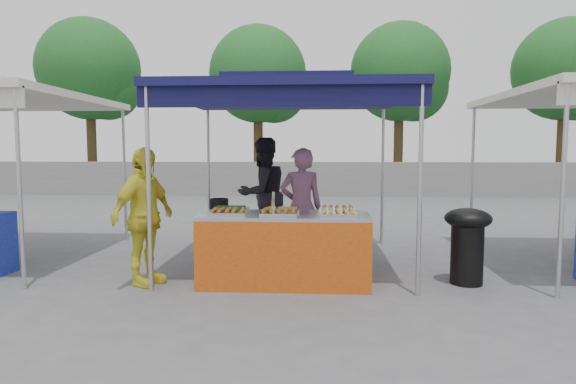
# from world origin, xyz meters

# --- Properties ---
(ground_plane) EXTENTS (80.00, 80.00, 0.00)m
(ground_plane) POSITION_xyz_m (0.00, 0.00, 0.00)
(ground_plane) COLOR #565658
(back_wall) EXTENTS (40.00, 0.25, 1.20)m
(back_wall) POSITION_xyz_m (0.00, 11.00, 0.60)
(back_wall) COLOR gray
(back_wall) RESTS_ON ground_plane
(main_canopy) EXTENTS (3.20, 3.20, 2.57)m
(main_canopy) POSITION_xyz_m (0.00, 0.97, 2.37)
(main_canopy) COLOR #B3B3BA
(main_canopy) RESTS_ON ground_plane
(tree_0) EXTENTS (3.88, 3.88, 6.66)m
(tree_0) POSITION_xyz_m (-8.27, 12.68, 4.56)
(tree_0) COLOR #3E3017
(tree_0) RESTS_ON ground_plane
(tree_1) EXTENTS (3.71, 3.69, 6.34)m
(tree_1) POSITION_xyz_m (-1.74, 12.83, 4.34)
(tree_1) COLOR #3E3017
(tree_1) RESTS_ON ground_plane
(tree_2) EXTENTS (3.79, 3.79, 6.51)m
(tree_2) POSITION_xyz_m (3.70, 13.36, 4.45)
(tree_2) COLOR #3E3017
(tree_2) RESTS_ON ground_plane
(tree_3) EXTENTS (3.81, 3.81, 6.55)m
(tree_3) POSITION_xyz_m (9.86, 13.32, 4.48)
(tree_3) COLOR #3E3017
(tree_3) RESTS_ON ground_plane
(vendor_table) EXTENTS (2.00, 0.80, 0.85)m
(vendor_table) POSITION_xyz_m (0.00, -0.10, 0.43)
(vendor_table) COLOR #B94910
(vendor_table) RESTS_ON ground_plane
(food_tray_fl) EXTENTS (0.42, 0.30, 0.07)m
(food_tray_fl) POSITION_xyz_m (-0.63, -0.33, 0.88)
(food_tray_fl) COLOR silver
(food_tray_fl) RESTS_ON vendor_table
(food_tray_fm) EXTENTS (0.42, 0.30, 0.07)m
(food_tray_fm) POSITION_xyz_m (-0.05, -0.34, 0.88)
(food_tray_fm) COLOR silver
(food_tray_fm) RESTS_ON vendor_table
(food_tray_fr) EXTENTS (0.42, 0.30, 0.07)m
(food_tray_fr) POSITION_xyz_m (0.63, -0.32, 0.88)
(food_tray_fr) COLOR silver
(food_tray_fr) RESTS_ON vendor_table
(food_tray_bl) EXTENTS (0.42, 0.30, 0.07)m
(food_tray_bl) POSITION_xyz_m (-0.67, -0.02, 0.88)
(food_tray_bl) COLOR silver
(food_tray_bl) RESTS_ON vendor_table
(food_tray_bm) EXTENTS (0.42, 0.30, 0.07)m
(food_tray_bm) POSITION_xyz_m (-0.04, -0.01, 0.88)
(food_tray_bm) COLOR silver
(food_tray_bm) RESTS_ON vendor_table
(food_tray_br) EXTENTS (0.42, 0.30, 0.07)m
(food_tray_br) POSITION_xyz_m (0.63, -0.02, 0.88)
(food_tray_br) COLOR silver
(food_tray_br) RESTS_ON vendor_table
(cooking_pot) EXTENTS (0.24, 0.24, 0.14)m
(cooking_pot) POSITION_xyz_m (-0.86, 0.25, 0.92)
(cooking_pot) COLOR black
(cooking_pot) RESTS_ON vendor_table
(skewer_cup) EXTENTS (0.08, 0.08, 0.10)m
(skewer_cup) POSITION_xyz_m (-0.11, -0.37, 0.90)
(skewer_cup) COLOR #B3B3BA
(skewer_cup) RESTS_ON vendor_table
(wok_burner) EXTENTS (0.55, 0.55, 0.92)m
(wok_burner) POSITION_xyz_m (2.19, 0.03, 0.55)
(wok_burner) COLOR black
(wok_burner) RESTS_ON ground_plane
(crate_left) EXTENTS (0.51, 0.35, 0.30)m
(crate_left) POSITION_xyz_m (-0.40, 0.60, 0.15)
(crate_left) COLOR #13229B
(crate_left) RESTS_ON ground_plane
(crate_right) EXTENTS (0.45, 0.31, 0.27)m
(crate_right) POSITION_xyz_m (0.39, 0.41, 0.13)
(crate_right) COLOR #13229B
(crate_right) RESTS_ON ground_plane
(crate_stacked) EXTENTS (0.44, 0.31, 0.26)m
(crate_stacked) POSITION_xyz_m (0.39, 0.41, 0.40)
(crate_stacked) COLOR #13229B
(crate_stacked) RESTS_ON crate_right
(vendor_woman) EXTENTS (0.66, 0.50, 1.64)m
(vendor_woman) POSITION_xyz_m (0.17, 0.88, 0.82)
(vendor_woman) COLOR #835372
(vendor_woman) RESTS_ON ground_plane
(helper_man) EXTENTS (1.11, 1.09, 1.81)m
(helper_man) POSITION_xyz_m (-0.48, 1.87, 0.90)
(helper_man) COLOR black
(helper_man) RESTS_ON ground_plane
(customer_person) EXTENTS (0.74, 1.04, 1.64)m
(customer_person) POSITION_xyz_m (-1.67, -0.23, 0.82)
(customer_person) COLOR yellow
(customer_person) RESTS_ON ground_plane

